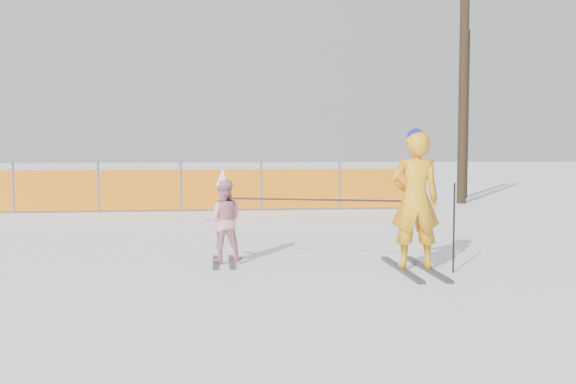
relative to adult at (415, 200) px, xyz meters
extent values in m
plane|color=white|center=(-1.60, -0.01, -0.92)|extent=(120.00, 120.00, 0.00)
cube|color=black|center=(-0.17, 0.00, -0.90)|extent=(0.09, 1.70, 0.04)
cube|color=black|center=(0.17, 0.00, -0.90)|extent=(0.09, 1.70, 0.04)
imported|color=orange|center=(0.00, 0.00, 0.00)|extent=(0.67, 0.47, 1.76)
sphere|color=navy|center=(0.00, 0.00, 0.81)|extent=(0.23, 0.23, 0.23)
cube|color=black|center=(-2.57, 0.78, -0.90)|extent=(0.09, 1.00, 0.03)
cube|color=black|center=(-2.35, 0.78, -0.90)|extent=(0.09, 1.00, 0.03)
imported|color=pink|center=(-2.46, 0.78, -0.32)|extent=(0.55, 0.43, 1.13)
cone|color=silver|center=(-2.46, 0.78, 0.28)|extent=(0.19, 0.19, 0.24)
cylinder|color=black|center=(0.45, -0.20, -0.34)|extent=(0.02, 0.02, 1.15)
cylinder|color=black|center=(-1.23, 0.39, -0.01)|extent=(2.23, 0.73, 0.02)
cylinder|color=#595960|center=(-7.44, 8.07, -0.29)|extent=(0.06, 0.06, 1.25)
cylinder|color=#595960|center=(-5.44, 8.07, -0.29)|extent=(0.06, 0.06, 1.25)
cylinder|color=#595960|center=(-3.44, 8.07, -0.29)|extent=(0.06, 0.06, 1.25)
cylinder|color=#595960|center=(-1.44, 8.07, -0.29)|extent=(0.06, 0.06, 1.25)
cylinder|color=#595960|center=(0.56, 8.07, -0.29)|extent=(0.06, 0.06, 1.25)
cylinder|color=#595960|center=(2.56, 8.07, -0.29)|extent=(0.06, 0.06, 1.25)
cube|color=orange|center=(-4.35, 8.07, -0.37)|extent=(14.18, 0.02, 1.00)
cylinder|color=black|center=(4.37, 9.54, 2.41)|extent=(0.26, 0.26, 6.66)
cylinder|color=black|center=(5.19, 11.47, 1.70)|extent=(0.26, 0.26, 5.23)
camera|label=1|loc=(-2.53, -8.01, 0.68)|focal=40.00mm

